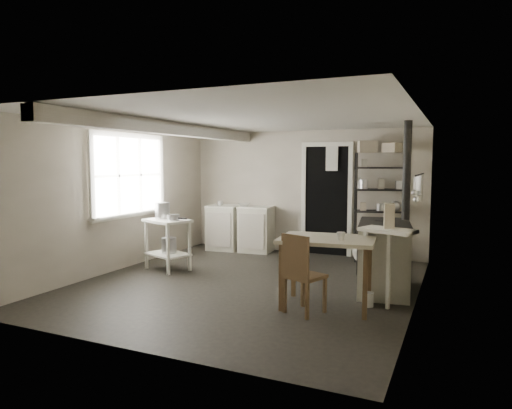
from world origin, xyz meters
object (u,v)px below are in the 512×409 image
at_px(prep_table, 168,245).
at_px(chair, 305,271).
at_px(work_table, 326,275).
at_px(stockpot, 162,210).
at_px(stove, 384,258).
at_px(base_cabinets, 240,227).
at_px(shelf_rack, 381,207).
at_px(flour_sack, 364,250).

bearing_deg(prep_table, chair, -22.79).
bearing_deg(work_table, stockpot, 163.44).
bearing_deg(stove, prep_table, 174.19).
xyz_separation_m(base_cabinets, shelf_rack, (2.64, 0.12, 0.49)).
height_order(base_cabinets, stove, stove).
bearing_deg(flour_sack, prep_table, -149.24).
distance_m(prep_table, base_cabinets, 1.95).
height_order(shelf_rack, chair, shelf_rack).
relative_size(chair, flour_sack, 1.86).
xyz_separation_m(stockpot, shelf_rack, (3.12, 1.98, 0.01)).
bearing_deg(stockpot, prep_table, -26.77).
bearing_deg(work_table, prep_table, 164.00).
relative_size(stockpot, base_cabinets, 0.19).
height_order(stove, flour_sack, stove).
xyz_separation_m(shelf_rack, work_table, (-0.16, -2.86, -0.57)).
relative_size(stove, flour_sack, 2.37).
xyz_separation_m(base_cabinets, flour_sack, (2.45, -0.26, -0.22)).
relative_size(stove, work_table, 1.07).
relative_size(shelf_rack, work_table, 1.71).
distance_m(base_cabinets, chair, 3.81).
height_order(stove, chair, chair).
bearing_deg(work_table, chair, -118.56).
bearing_deg(prep_table, stove, 2.82).
xyz_separation_m(work_table, flour_sack, (-0.02, 2.47, -0.14)).
height_order(work_table, flour_sack, work_table).
bearing_deg(stove, shelf_rack, 91.92).
xyz_separation_m(base_cabinets, stove, (2.99, -1.76, -0.02)).
height_order(prep_table, work_table, prep_table).
relative_size(prep_table, flour_sack, 1.64).
bearing_deg(base_cabinets, chair, -58.21).
xyz_separation_m(shelf_rack, stove, (0.35, -1.88, -0.51)).
bearing_deg(shelf_rack, base_cabinets, 166.58).
distance_m(stockpot, chair, 3.07).
bearing_deg(base_cabinets, shelf_rack, -2.73).
relative_size(base_cabinets, shelf_rack, 0.71).
bearing_deg(base_cabinets, work_table, -53.27).
bearing_deg(base_cabinets, prep_table, -105.52).
distance_m(work_table, chair, 0.36).
relative_size(base_cabinets, stove, 1.14).
bearing_deg(prep_table, flour_sack, 30.76).
bearing_deg(base_cabinets, flour_sack, -11.54).
distance_m(stove, work_table, 1.10).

